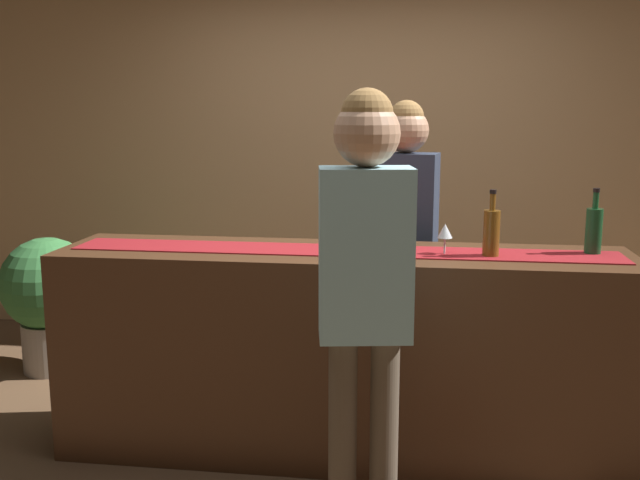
{
  "coord_description": "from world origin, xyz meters",
  "views": [
    {
      "loc": [
        0.35,
        -3.3,
        1.66
      ],
      "look_at": [
        -0.1,
        0.0,
        1.05
      ],
      "focal_mm": 40.75,
      "sensor_mm": 36.0,
      "label": 1
    }
  ],
  "objects_px": {
    "wine_bottle_green": "(594,230)",
    "customer_sipping": "(365,268)",
    "wine_glass_near_customer": "(445,232)",
    "bartender": "(404,222)",
    "potted_plant_tall": "(49,294)",
    "wine_bottle_amber": "(491,232)",
    "wine_glass_mid_counter": "(397,228)"
  },
  "relations": [
    {
      "from": "potted_plant_tall",
      "to": "wine_bottle_amber",
      "type": "bearing_deg",
      "value": -18.83
    },
    {
      "from": "wine_glass_mid_counter",
      "to": "customer_sipping",
      "type": "relative_size",
      "value": 0.08
    },
    {
      "from": "wine_glass_near_customer",
      "to": "wine_glass_mid_counter",
      "type": "xyz_separation_m",
      "value": [
        -0.22,
        0.08,
        0.0
      ]
    },
    {
      "from": "wine_bottle_green",
      "to": "bartender",
      "type": "distance_m",
      "value": 1.0
    },
    {
      "from": "wine_glass_near_customer",
      "to": "potted_plant_tall",
      "type": "xyz_separation_m",
      "value": [
        -2.42,
        0.88,
        -0.61
      ]
    },
    {
      "from": "wine_glass_near_customer",
      "to": "customer_sipping",
      "type": "relative_size",
      "value": 0.08
    },
    {
      "from": "bartender",
      "to": "wine_bottle_amber",
      "type": "bearing_deg",
      "value": 132.58
    },
    {
      "from": "wine_glass_mid_counter",
      "to": "wine_glass_near_customer",
      "type": "bearing_deg",
      "value": -20.78
    },
    {
      "from": "wine_glass_near_customer",
      "to": "bartender",
      "type": "bearing_deg",
      "value": 107.93
    },
    {
      "from": "wine_glass_near_customer",
      "to": "bartender",
      "type": "relative_size",
      "value": 0.08
    },
    {
      "from": "customer_sipping",
      "to": "potted_plant_tall",
      "type": "distance_m",
      "value": 2.67
    },
    {
      "from": "wine_bottle_amber",
      "to": "wine_bottle_green",
      "type": "relative_size",
      "value": 1.0
    },
    {
      "from": "wine_bottle_amber",
      "to": "wine_glass_mid_counter",
      "type": "bearing_deg",
      "value": 166.8
    },
    {
      "from": "wine_glass_near_customer",
      "to": "customer_sipping",
      "type": "bearing_deg",
      "value": -115.05
    },
    {
      "from": "wine_glass_mid_counter",
      "to": "potted_plant_tall",
      "type": "height_order",
      "value": "wine_glass_mid_counter"
    },
    {
      "from": "wine_bottle_green",
      "to": "customer_sipping",
      "type": "xyz_separation_m",
      "value": [
        -0.98,
        -0.77,
        -0.04
      ]
    },
    {
      "from": "wine_bottle_amber",
      "to": "wine_bottle_green",
      "type": "height_order",
      "value": "same"
    },
    {
      "from": "wine_bottle_green",
      "to": "potted_plant_tall",
      "type": "xyz_separation_m",
      "value": [
        -3.09,
        0.77,
        -0.61
      ]
    },
    {
      "from": "wine_bottle_amber",
      "to": "potted_plant_tall",
      "type": "relative_size",
      "value": 0.35
    },
    {
      "from": "wine_bottle_green",
      "to": "customer_sipping",
      "type": "relative_size",
      "value": 0.18
    },
    {
      "from": "wine_bottle_green",
      "to": "wine_glass_mid_counter",
      "type": "xyz_separation_m",
      "value": [
        -0.89,
        -0.02,
        -0.01
      ]
    },
    {
      "from": "potted_plant_tall",
      "to": "wine_glass_mid_counter",
      "type": "bearing_deg",
      "value": -19.87
    },
    {
      "from": "wine_bottle_green",
      "to": "customer_sipping",
      "type": "bearing_deg",
      "value": -141.8
    },
    {
      "from": "wine_bottle_amber",
      "to": "bartender",
      "type": "relative_size",
      "value": 0.18
    },
    {
      "from": "bartender",
      "to": "potted_plant_tall",
      "type": "height_order",
      "value": "bartender"
    },
    {
      "from": "wine_bottle_amber",
      "to": "potted_plant_tall",
      "type": "height_order",
      "value": "wine_bottle_amber"
    },
    {
      "from": "wine_bottle_green",
      "to": "potted_plant_tall",
      "type": "distance_m",
      "value": 3.24
    },
    {
      "from": "wine_bottle_green",
      "to": "wine_glass_near_customer",
      "type": "distance_m",
      "value": 0.68
    },
    {
      "from": "customer_sipping",
      "to": "potted_plant_tall",
      "type": "xyz_separation_m",
      "value": [
        -2.11,
        1.54,
        -0.58
      ]
    },
    {
      "from": "wine_glass_mid_counter",
      "to": "customer_sipping",
      "type": "xyz_separation_m",
      "value": [
        -0.09,
        -0.75,
        -0.03
      ]
    },
    {
      "from": "potted_plant_tall",
      "to": "wine_bottle_green",
      "type": "bearing_deg",
      "value": -14.04
    },
    {
      "from": "wine_bottle_amber",
      "to": "wine_bottle_green",
      "type": "distance_m",
      "value": 0.48
    }
  ]
}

